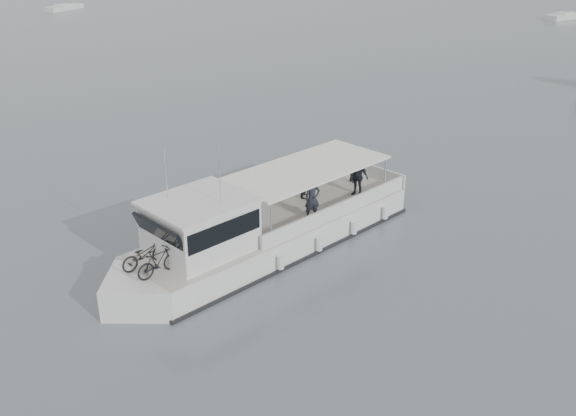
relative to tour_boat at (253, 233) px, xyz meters
name	(u,v)px	position (x,y,z in m)	size (l,w,h in m)	color
ground	(289,243)	(1.73, 0.46, -1.02)	(1400.00, 1400.00, 0.00)	slate
tour_boat	(253,233)	(0.00, 0.00, 0.00)	(14.41, 8.13, 6.19)	white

